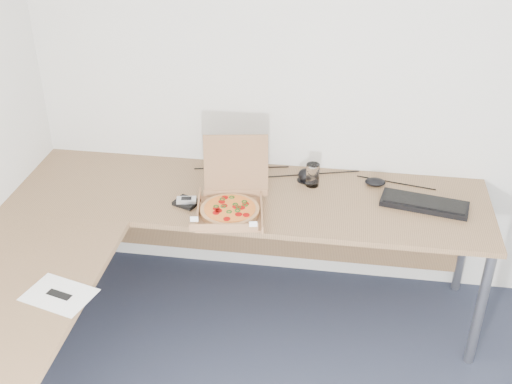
% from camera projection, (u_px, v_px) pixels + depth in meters
% --- Properties ---
extents(room_shell, '(3.50, 3.50, 2.50)m').
position_uv_depth(room_shell, '(343.00, 299.00, 1.88)').
color(room_shell, silver).
rests_on(room_shell, ground).
extents(desk, '(2.50, 2.20, 0.73)m').
position_uv_depth(desk, '(170.00, 240.00, 3.09)').
color(desk, olive).
rests_on(desk, ground).
extents(pizza_box, '(0.33, 0.39, 0.34)m').
position_uv_depth(pizza_box, '(231.00, 205.00, 3.23)').
color(pizza_box, '#9D6D47').
rests_on(pizza_box, desk).
extents(drinking_glass, '(0.07, 0.07, 0.13)m').
position_uv_depth(drinking_glass, '(313.00, 175.00, 3.45)').
color(drinking_glass, silver).
rests_on(drinking_glass, desk).
extents(keyboard, '(0.46, 0.24, 0.03)m').
position_uv_depth(keyboard, '(424.00, 204.00, 3.29)').
color(keyboard, black).
rests_on(keyboard, desk).
extents(mouse, '(0.12, 0.08, 0.04)m').
position_uv_depth(mouse, '(375.00, 182.00, 3.47)').
color(mouse, black).
rests_on(mouse, desk).
extents(wallet, '(0.14, 0.13, 0.02)m').
position_uv_depth(wallet, '(186.00, 202.00, 3.31)').
color(wallet, black).
rests_on(wallet, desk).
extents(phone, '(0.11, 0.07, 0.02)m').
position_uv_depth(phone, '(186.00, 200.00, 3.29)').
color(phone, '#B2B5BA').
rests_on(phone, wallet).
extents(paper_sheet, '(0.32, 0.27, 0.00)m').
position_uv_depth(paper_sheet, '(59.00, 295.00, 2.70)').
color(paper_sheet, white).
rests_on(paper_sheet, desk).
extents(dome_speaker, '(0.09, 0.09, 0.08)m').
position_uv_depth(dome_speaker, '(306.00, 174.00, 3.51)').
color(dome_speaker, black).
rests_on(dome_speaker, desk).
extents(cable_bundle, '(0.64, 0.13, 0.01)m').
position_uv_depth(cable_bundle, '(307.00, 174.00, 3.58)').
color(cable_bundle, black).
rests_on(cable_bundle, desk).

